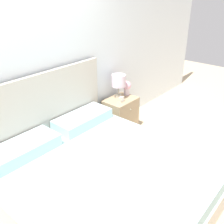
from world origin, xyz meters
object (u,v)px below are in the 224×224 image
object	(u,v)px
nightstand	(120,115)
table_lamp	(119,82)
bed	(100,177)
flower_vase	(127,87)
alarm_clock	(121,99)

from	to	relation	value
nightstand	table_lamp	world-z (taller)	table_lamp
bed	table_lamp	bearing A→B (deg)	31.82
flower_vase	alarm_clock	xyz separation A→B (m)	(-0.27, -0.11, -0.10)
table_lamp	flower_vase	xyz separation A→B (m)	(0.19, -0.01, -0.14)
bed	flower_vase	xyz separation A→B (m)	(1.52, 0.81, 0.41)
alarm_clock	flower_vase	bearing A→B (deg)	21.62
table_lamp	alarm_clock	world-z (taller)	table_lamp
table_lamp	flower_vase	world-z (taller)	table_lamp
alarm_clock	table_lamp	bearing A→B (deg)	57.68
nightstand	alarm_clock	size ratio (longest dim) A/B	6.54
table_lamp	alarm_clock	xyz separation A→B (m)	(-0.08, -0.12, -0.24)
nightstand	flower_vase	size ratio (longest dim) A/B	2.36
table_lamp	flower_vase	bearing A→B (deg)	-4.22
flower_vase	bed	bearing A→B (deg)	-152.00
flower_vase	table_lamp	bearing A→B (deg)	175.78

